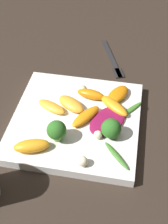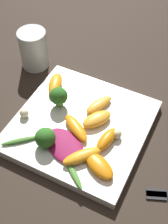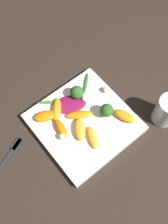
% 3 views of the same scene
% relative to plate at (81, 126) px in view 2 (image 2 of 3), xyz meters
% --- Properties ---
extents(ground_plane, '(2.40, 2.40, 0.00)m').
position_rel_plate_xyz_m(ground_plane, '(0.00, 0.00, -0.01)').
color(ground_plane, '#2D231C').
extents(plate, '(0.26, 0.26, 0.02)m').
position_rel_plate_xyz_m(plate, '(0.00, 0.00, 0.00)').
color(plate, white).
rests_on(plate, ground_plane).
extents(drinking_glass, '(0.07, 0.07, 0.09)m').
position_rel_plate_xyz_m(drinking_glass, '(-0.19, 0.13, 0.04)').
color(drinking_glass, white).
rests_on(drinking_glass, ground_plane).
extents(radicchio_leaf_0, '(0.11, 0.10, 0.01)m').
position_rel_plate_xyz_m(radicchio_leaf_0, '(0.00, -0.07, 0.01)').
color(radicchio_leaf_0, maroon).
rests_on(radicchio_leaf_0, plate).
extents(orange_segment_0, '(0.05, 0.07, 0.02)m').
position_rel_plate_xyz_m(orange_segment_0, '(-0.09, 0.06, 0.02)').
color(orange_segment_0, orange).
rests_on(orange_segment_0, plate).
extents(orange_segment_1, '(0.07, 0.07, 0.02)m').
position_rel_plate_xyz_m(orange_segment_1, '(0.04, -0.07, 0.02)').
color(orange_segment_1, orange).
rests_on(orange_segment_1, plate).
extents(orange_segment_2, '(0.03, 0.06, 0.02)m').
position_rel_plate_xyz_m(orange_segment_2, '(0.07, -0.02, 0.02)').
color(orange_segment_2, orange).
rests_on(orange_segment_2, plate).
extents(orange_segment_3, '(0.05, 0.07, 0.02)m').
position_rel_plate_xyz_m(orange_segment_3, '(0.01, 0.05, 0.02)').
color(orange_segment_3, '#FCAD33').
rests_on(orange_segment_3, plate).
extents(orange_segment_4, '(0.08, 0.06, 0.02)m').
position_rel_plate_xyz_m(orange_segment_4, '(-0.00, -0.02, 0.02)').
color(orange_segment_4, orange).
rests_on(orange_segment_4, plate).
extents(orange_segment_5, '(0.06, 0.07, 0.02)m').
position_rel_plate_xyz_m(orange_segment_5, '(0.03, 0.02, 0.02)').
color(orange_segment_5, '#FCAD33').
rests_on(orange_segment_5, plate).
extents(orange_segment_6, '(0.07, 0.06, 0.02)m').
position_rel_plate_xyz_m(orange_segment_6, '(0.08, -0.08, 0.02)').
color(orange_segment_6, orange).
rests_on(orange_segment_6, plate).
extents(broccoli_floret_0, '(0.04, 0.04, 0.04)m').
position_rel_plate_xyz_m(broccoli_floret_0, '(-0.04, -0.08, 0.03)').
color(broccoli_floret_0, '#84AD5B').
rests_on(broccoli_floret_0, plate).
extents(broccoli_floret_1, '(0.04, 0.04, 0.05)m').
position_rel_plate_xyz_m(broccoli_floret_1, '(-0.06, 0.02, 0.04)').
color(broccoli_floret_1, '#84AD5B').
rests_on(broccoli_floret_1, plate).
extents(arugula_sprig_0, '(0.06, 0.06, 0.01)m').
position_rel_plate_xyz_m(arugula_sprig_0, '(-0.08, -0.09, 0.01)').
color(arugula_sprig_0, '#3D7528').
rests_on(arugula_sprig_0, plate).
extents(arugula_sprig_1, '(0.07, 0.06, 0.01)m').
position_rel_plate_xyz_m(arugula_sprig_1, '(0.04, -0.10, 0.01)').
color(arugula_sprig_1, '#47842D').
rests_on(arugula_sprig_1, plate).
extents(macadamia_nut_0, '(0.02, 0.02, 0.02)m').
position_rel_plate_xyz_m(macadamia_nut_0, '(0.08, -0.00, 0.02)').
color(macadamia_nut_0, beige).
rests_on(macadamia_nut_0, plate).
extents(macadamia_nut_1, '(0.02, 0.02, 0.02)m').
position_rel_plate_xyz_m(macadamia_nut_1, '(-0.04, -0.05, 0.02)').
color(macadamia_nut_1, beige).
rests_on(macadamia_nut_1, plate).
extents(macadamia_nut_2, '(0.02, 0.02, 0.02)m').
position_rel_plate_xyz_m(macadamia_nut_2, '(-0.11, -0.04, 0.02)').
color(macadamia_nut_2, beige).
rests_on(macadamia_nut_2, plate).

